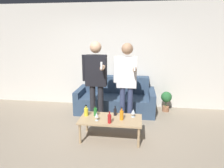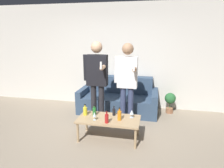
{
  "view_description": "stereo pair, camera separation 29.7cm",
  "coord_description": "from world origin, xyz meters",
  "px_view_note": "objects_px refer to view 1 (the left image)",
  "views": [
    {
      "loc": [
        0.73,
        -3.12,
        1.93
      ],
      "look_at": [
        0.22,
        0.73,
        0.95
      ],
      "focal_mm": 32.0,
      "sensor_mm": 36.0,
      "label": 1
    },
    {
      "loc": [
        1.03,
        -3.07,
        1.93
      ],
      "look_at": [
        0.22,
        0.73,
        0.95
      ],
      "focal_mm": 32.0,
      "sensor_mm": 36.0,
      "label": 2
    }
  ],
  "objects_px": {
    "bottle_orange": "(122,115)",
    "person_standing_left": "(96,77)",
    "coffee_table": "(111,121)",
    "person_standing_right": "(126,78)",
    "couch": "(116,99)"
  },
  "relations": [
    {
      "from": "bottle_orange",
      "to": "person_standing_left",
      "type": "bearing_deg",
      "value": 132.94
    },
    {
      "from": "person_standing_left",
      "to": "bottle_orange",
      "type": "bearing_deg",
      "value": -47.06
    },
    {
      "from": "bottle_orange",
      "to": "person_standing_right",
      "type": "xyz_separation_m",
      "value": [
        0.04,
        0.66,
        0.55
      ]
    },
    {
      "from": "coffee_table",
      "to": "person_standing_right",
      "type": "height_order",
      "value": "person_standing_right"
    },
    {
      "from": "couch",
      "to": "person_standing_right",
      "type": "distance_m",
      "value": 1.14
    },
    {
      "from": "coffee_table",
      "to": "person_standing_right",
      "type": "distance_m",
      "value": 0.96
    },
    {
      "from": "person_standing_right",
      "to": "couch",
      "type": "bearing_deg",
      "value": 111.56
    },
    {
      "from": "bottle_orange",
      "to": "person_standing_left",
      "type": "distance_m",
      "value": 1.05
    },
    {
      "from": "person_standing_right",
      "to": "bottle_orange",
      "type": "bearing_deg",
      "value": -93.18
    },
    {
      "from": "coffee_table",
      "to": "bottle_orange",
      "type": "relative_size",
      "value": 4.86
    },
    {
      "from": "couch",
      "to": "person_standing_right",
      "type": "bearing_deg",
      "value": -68.44
    },
    {
      "from": "person_standing_left",
      "to": "person_standing_right",
      "type": "distance_m",
      "value": 0.64
    },
    {
      "from": "bottle_orange",
      "to": "person_standing_right",
      "type": "height_order",
      "value": "person_standing_right"
    },
    {
      "from": "couch",
      "to": "bottle_orange",
      "type": "bearing_deg",
      "value": -79.19
    },
    {
      "from": "bottle_orange",
      "to": "person_standing_left",
      "type": "height_order",
      "value": "person_standing_left"
    }
  ]
}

